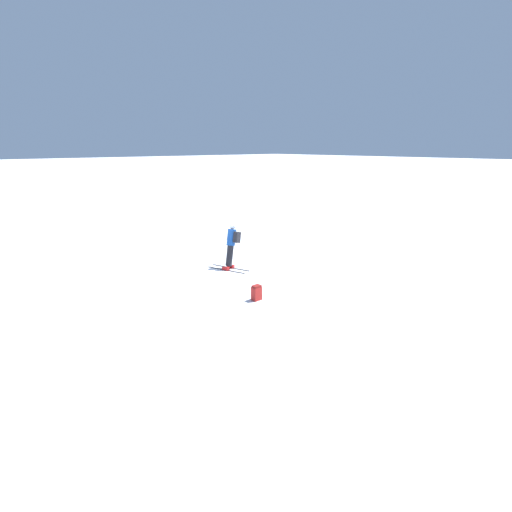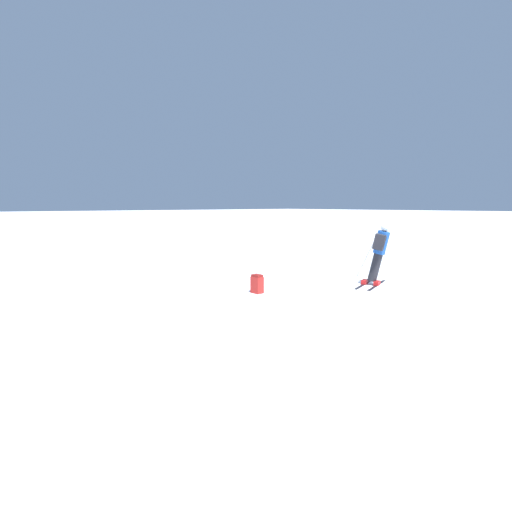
% 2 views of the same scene
% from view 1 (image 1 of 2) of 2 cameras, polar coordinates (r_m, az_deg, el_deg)
% --- Properties ---
extents(ground_plane, '(300.00, 300.00, 0.00)m').
position_cam_1_polar(ground_plane, '(16.23, -3.56, -1.77)').
color(ground_plane, white).
extents(skier, '(1.32, 1.82, 1.89)m').
position_cam_1_polar(skier, '(16.02, -3.53, 1.90)').
color(skier, black).
rests_on(skier, ground).
extents(spare_backpack, '(0.30, 0.23, 0.50)m').
position_cam_1_polar(spare_backpack, '(12.88, 0.08, -5.28)').
color(spare_backpack, '#AD231E').
rests_on(spare_backpack, ground).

